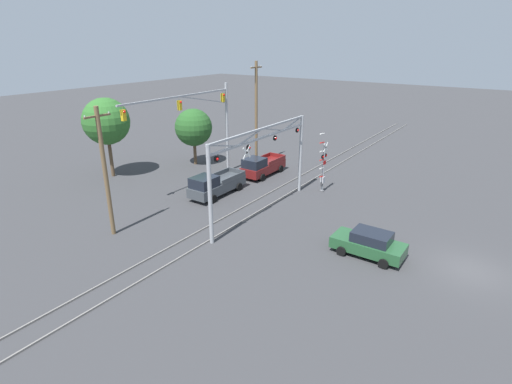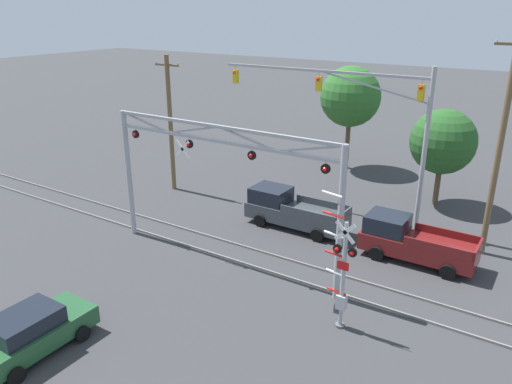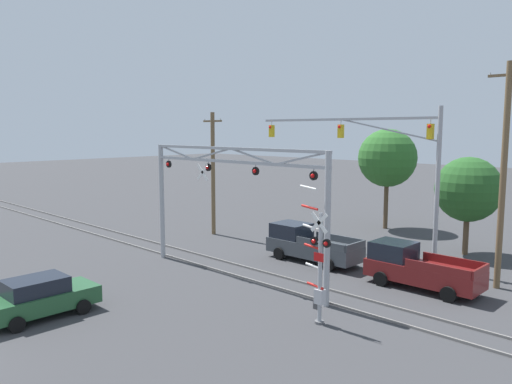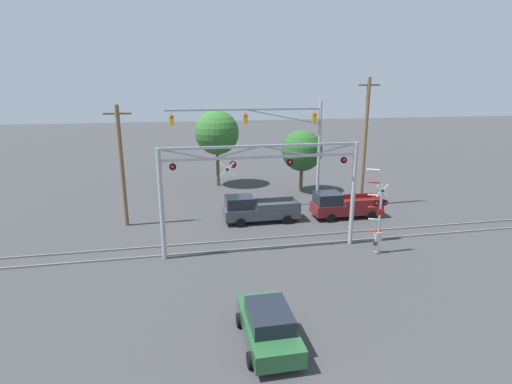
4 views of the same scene
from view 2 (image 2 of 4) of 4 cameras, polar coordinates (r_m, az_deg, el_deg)
name	(u,v)px [view 2 (image 2 of 4)]	position (r m, az deg, el deg)	size (l,w,h in m)	color
rail_track_near	(226,258)	(23.66, -3.46, -7.50)	(80.00, 0.08, 0.10)	gray
rail_track_far	(243,246)	(24.69, -1.49, -6.20)	(80.00, 0.08, 0.10)	gray
crossing_gantry	(220,172)	(21.77, -4.17, 2.25)	(11.71, 0.29, 6.44)	#9EA0A5
crossing_signal_mast	(341,277)	(18.30, 9.74, -9.55)	(1.42, 0.35, 5.20)	#9EA0A5
traffic_signal_span	(373,114)	(26.92, 13.19, 8.66)	(12.13, 0.39, 8.47)	#9EA0A5
pickup_truck_lead	(291,210)	(26.68, 4.01, -2.06)	(5.47, 2.12, 1.97)	#3D4247
pickup_truck_following	(411,241)	(24.27, 17.31, -5.38)	(5.17, 2.12, 1.97)	maroon
sedan_waiting	(30,332)	(19.10, -24.40, -14.39)	(2.09, 4.23, 1.57)	#23512D
utility_pole_left	(170,122)	(31.65, -9.77, 7.84)	(1.80, 0.28, 8.45)	brown
utility_pole_right	(500,147)	(24.73, 26.09, 4.68)	(1.80, 0.28, 10.25)	brown
background_tree_beyond_span	(443,142)	(30.65, 20.59, 5.39)	(3.75, 3.75, 5.73)	brown
background_tree_far_left_verge	(350,97)	(36.02, 10.74, 10.65)	(4.23, 4.23, 7.34)	brown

